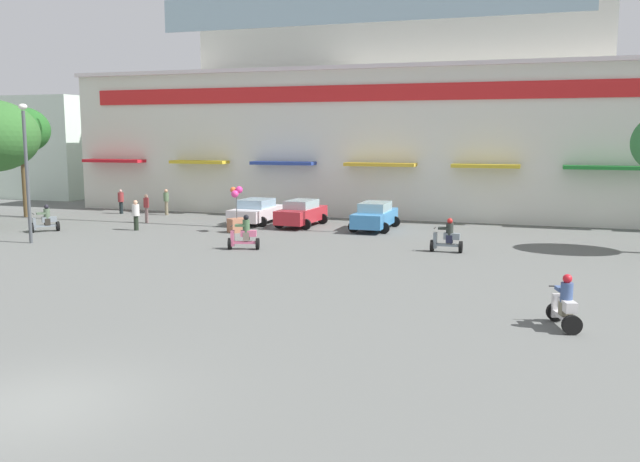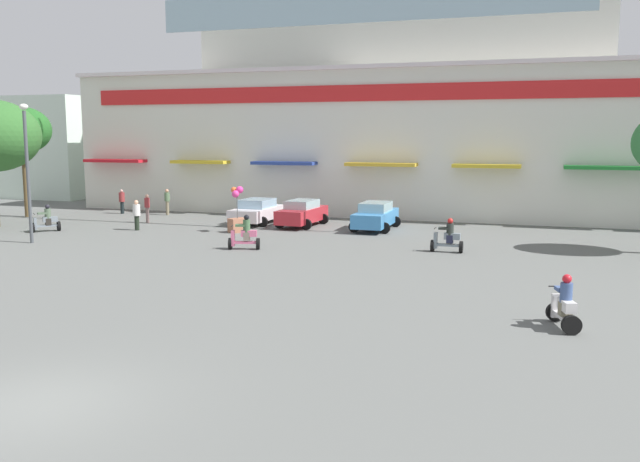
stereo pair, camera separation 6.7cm
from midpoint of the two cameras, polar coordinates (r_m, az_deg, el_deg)
The scene contains 17 objects.
ground_plane at distance 25.30m, azimuth -3.15°, elevation -3.63°, with size 128.00×128.00×0.00m, color #5D605D.
colonial_building at distance 48.29m, azimuth 7.45°, elevation 12.15°, with size 43.02×19.80×20.16m.
flank_building_left at distance 64.36m, azimuth -22.07°, elevation 6.63°, with size 13.57×11.60×8.19m.
plaza_tree_2 at distance 46.16m, azimuth -23.81°, elevation 7.76°, with size 3.56×3.31×6.86m.
parked_car_0 at distance 39.41m, azimuth -5.29°, elevation 1.69°, with size 2.50×4.25×1.45m.
parked_car_1 at distance 38.14m, azimuth -1.48°, elevation 1.54°, with size 2.37×4.23×1.49m.
parked_car_2 at distance 36.88m, azimuth 4.77°, elevation 1.29°, with size 2.26×4.45×1.51m.
scooter_rider_1 at distance 30.63m, azimuth -6.34°, elevation -0.34°, with size 1.49×0.91×1.59m.
scooter_rider_2 at distance 30.26m, azimuth 10.80°, elevation -0.59°, with size 1.40×0.53×1.52m.
scooter_rider_3 at distance 19.32m, azimuth 20.05°, elevation -5.97°, with size 0.91×1.54×1.50m.
scooter_rider_4 at distance 38.88m, azimuth -22.11°, elevation 0.82°, with size 1.35×1.43×1.46m.
pedestrian_0 at distance 40.85m, azimuth -14.37°, elevation 2.03°, with size 0.41×0.41×1.68m.
pedestrian_1 at distance 44.49m, azimuth -12.76°, elevation 2.56°, with size 0.44×0.44×1.68m.
pedestrian_2 at distance 37.84m, azimuth -15.21°, elevation 1.45°, with size 0.56×0.56×1.64m.
pedestrian_3 at distance 46.07m, azimuth -16.37°, elevation 2.53°, with size 0.52×0.52×1.59m.
streetlamp_near at distance 34.84m, azimuth -23.48°, elevation 5.35°, with size 0.40×0.40×6.59m.
balloon_vendor_cart at distance 35.99m, azimuth -6.95°, elevation 1.36°, with size 1.00×1.08×2.47m.
Camera 2 is at (9.01, -10.07, 5.17)m, focal length 37.84 mm.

